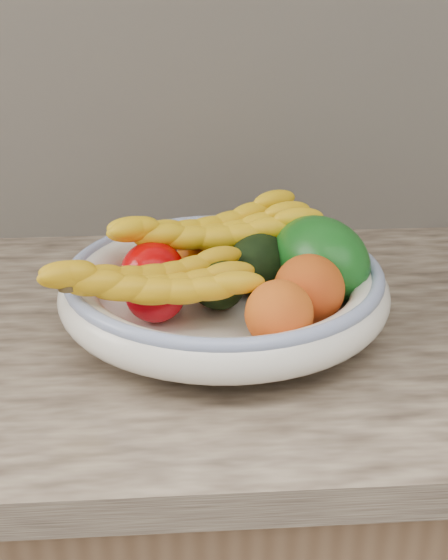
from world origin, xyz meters
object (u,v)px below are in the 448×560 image
at_px(fruit_bowl, 224,289).
at_px(banana_bunch_front, 151,288).
at_px(green_mango, 320,259).
at_px(banana_bunch_back, 213,236).

relative_size(fruit_bowl, banana_bunch_front, 1.57).
xyz_separation_m(fruit_bowl, green_mango, (0.12, 0.02, 0.03)).
distance_m(fruit_bowl, banana_bunch_front, 0.11).
bearing_deg(banana_bunch_front, banana_bunch_back, 48.72).
distance_m(green_mango, banana_bunch_front, 0.22).
distance_m(fruit_bowl, banana_bunch_back, 0.08).
bearing_deg(fruit_bowl, banana_bunch_back, 97.46).
height_order(fruit_bowl, green_mango, green_mango).
bearing_deg(banana_bunch_back, green_mango, -39.14).
height_order(green_mango, banana_bunch_front, green_mango).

